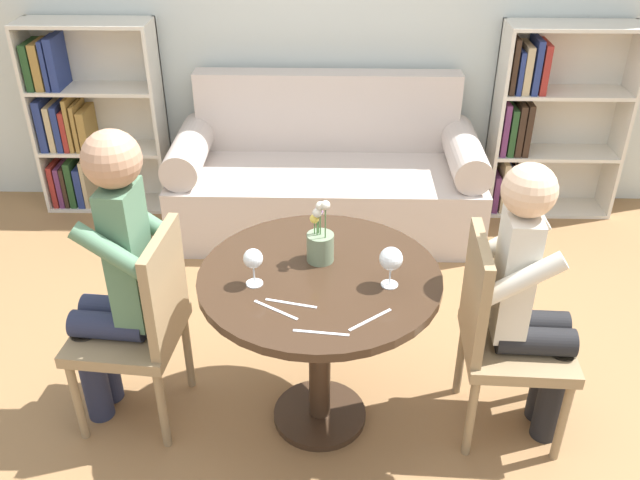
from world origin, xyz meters
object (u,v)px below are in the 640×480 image
bookshelf_left (85,121)px  person_right (530,302)px  couch (326,180)px  wine_glass_left (253,260)px  chair_left (142,321)px  person_left (115,276)px  bookshelf_right (542,121)px  wine_glass_right (391,260)px  chair_right (501,331)px  flower_vase (321,242)px

bookshelf_left → person_right: size_ratio=1.01×
couch → bookshelf_left: (-1.57, 0.26, 0.28)m
couch → wine_glass_left: bearing=-97.7°
bookshelf_left → chair_left: bearing=-66.4°
person_left → person_right: 1.61m
person_left → bookshelf_right: bearing=137.5°
chair_left → person_left: size_ratio=0.69×
wine_glass_left → wine_glass_right: bearing=0.5°
chair_right → wine_glass_left: 1.02m
couch → bookshelf_left: 1.61m
bookshelf_right → person_right: 2.07m
bookshelf_left → bookshelf_right: 2.93m
chair_left → bookshelf_left: bearing=-150.9°
bookshelf_left → wine_glass_right: bearing=-48.1°
bookshelf_left → wine_glass_right: 2.75m
couch → chair_right: 1.87m
bookshelf_right → person_left: (-2.16, -1.94, 0.09)m
couch → chair_left: (-0.72, -1.69, 0.18)m
couch → flower_vase: flower_vase is taller
bookshelf_right → wine_glass_left: size_ratio=8.28×
chair_right → person_left: (-1.52, 0.04, 0.21)m
bookshelf_right → chair_left: (-2.08, -1.95, -0.12)m
couch → person_right: bearing=-64.9°
person_left → wine_glass_right: bearing=90.2°
bookshelf_left → wine_glass_right: bookshelf_left is taller
bookshelf_right → flower_vase: size_ratio=4.51×
person_left → flower_vase: size_ratio=4.82×
chair_left → person_left: 0.23m
bookshelf_left → bookshelf_right: (2.93, 0.00, 0.03)m
bookshelf_left → chair_right: 3.02m
chair_right → flower_vase: (-0.71, 0.11, 0.34)m
bookshelf_left → wine_glass_left: size_ratio=8.28×
chair_left → wine_glass_left: bearing=84.8°
chair_right → person_right: person_right is taller
chair_right → wine_glass_right: 0.59m
bookshelf_right → flower_vase: (-1.36, -1.88, 0.22)m
couch → wine_glass_right: (0.26, -1.77, 0.55)m
wine_glass_right → couch: bearing=98.3°
couch → bookshelf_right: size_ratio=1.53×
chair_right → chair_left: bearing=91.3°
wine_glass_left → wine_glass_right: size_ratio=0.93×
couch → person_right: size_ratio=1.54×
person_right → bookshelf_right: bearing=-13.1°
chair_right → wine_glass_left: (-0.96, -0.06, 0.36)m
bookshelf_right → wine_glass_right: (-1.10, -2.04, 0.25)m
chair_right → bookshelf_left: bearing=51.5°
flower_vase → chair_right: bearing=-8.5°
couch → wine_glass_right: bearing=-81.7°
flower_vase → wine_glass_right: bearing=-32.5°
chair_left → wine_glass_left: (0.48, -0.09, 0.36)m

